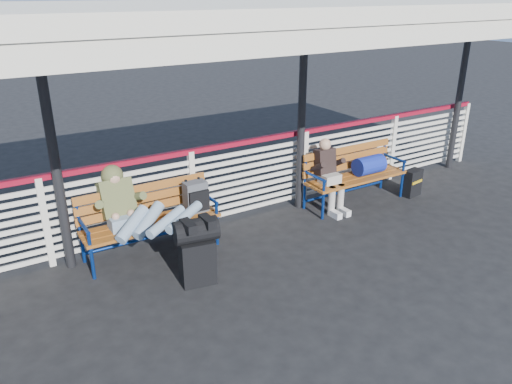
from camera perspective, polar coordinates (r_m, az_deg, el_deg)
ground at (r=6.00m, az=0.81°, el=-11.10°), size 60.00×60.00×0.00m
fence at (r=7.20m, az=-7.31°, el=0.53°), size 12.08×0.08×1.24m
canopy at (r=5.77m, az=-3.93°, el=19.61°), size 12.60×3.60×3.16m
luggage_stack at (r=5.94m, az=-6.76°, el=-6.48°), size 0.55×0.37×0.85m
bench_left at (r=6.74m, az=-10.78°, el=-1.94°), size 1.80×0.56×0.92m
bench_right at (r=8.34m, az=11.75°, el=2.70°), size 1.80×0.56×0.92m
traveler_man at (r=6.29m, az=-12.39°, el=-2.60°), size 0.93×1.64×0.77m
companion_person at (r=7.91m, az=8.36°, el=1.99°), size 0.32×0.66×1.15m
suitcase_side at (r=8.91m, az=17.42°, el=1.02°), size 0.36×0.25×0.46m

